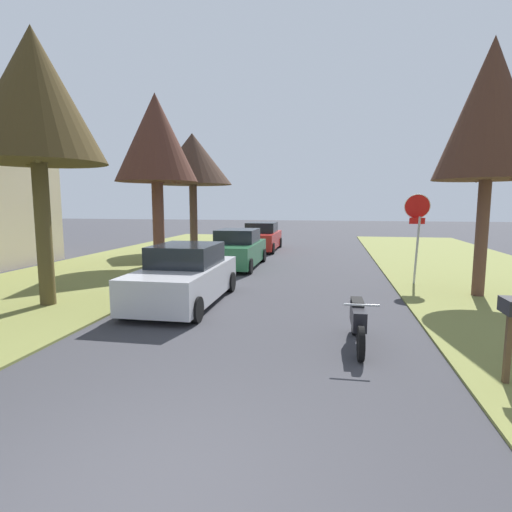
{
  "coord_description": "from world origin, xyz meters",
  "views": [
    {
      "loc": [
        1.6,
        -3.13,
        2.69
      ],
      "look_at": [
        -0.47,
        8.07,
        1.2
      ],
      "focal_mm": 28.64,
      "sensor_mm": 36.0,
      "label": 1
    }
  ],
  "objects_px": {
    "street_tree_right_mid_a": "(491,110)",
    "parked_sedan_silver": "(185,277)",
    "street_tree_left_far": "(192,160)",
    "curbside_mailbox": "(511,316)",
    "parked_sedan_red": "(261,237)",
    "parked_sedan_green": "(237,250)",
    "stop_sign_far": "(417,219)",
    "street_tree_left_mid_b": "(156,139)",
    "parked_motorcycle": "(358,321)",
    "street_tree_left_mid_a": "(35,97)"
  },
  "relations": [
    {
      "from": "stop_sign_far",
      "to": "parked_sedan_red",
      "type": "distance_m",
      "value": 11.25
    },
    {
      "from": "street_tree_left_mid_b",
      "to": "street_tree_left_far",
      "type": "relative_size",
      "value": 1.12
    },
    {
      "from": "parked_sedan_red",
      "to": "street_tree_left_mid_a",
      "type": "bearing_deg",
      "value": -103.85
    },
    {
      "from": "stop_sign_far",
      "to": "street_tree_right_mid_a",
      "type": "distance_m",
      "value": 3.65
    },
    {
      "from": "street_tree_right_mid_a",
      "to": "stop_sign_far",
      "type": "bearing_deg",
      "value": 135.4
    },
    {
      "from": "curbside_mailbox",
      "to": "street_tree_right_mid_a",
      "type": "bearing_deg",
      "value": 75.42
    },
    {
      "from": "parked_sedan_silver",
      "to": "street_tree_right_mid_a",
      "type": "bearing_deg",
      "value": 15.37
    },
    {
      "from": "street_tree_left_mid_a",
      "to": "street_tree_left_far",
      "type": "bearing_deg",
      "value": 91.11
    },
    {
      "from": "stop_sign_far",
      "to": "parked_motorcycle",
      "type": "relative_size",
      "value": 1.43
    },
    {
      "from": "street_tree_left_mid_b",
      "to": "curbside_mailbox",
      "type": "height_order",
      "value": "street_tree_left_mid_b"
    },
    {
      "from": "street_tree_left_mid_a",
      "to": "parked_sedan_silver",
      "type": "relative_size",
      "value": 1.57
    },
    {
      "from": "parked_sedan_green",
      "to": "parked_sedan_red",
      "type": "distance_m",
      "value": 6.18
    },
    {
      "from": "street_tree_right_mid_a",
      "to": "street_tree_left_far",
      "type": "bearing_deg",
      "value": 141.92
    },
    {
      "from": "street_tree_right_mid_a",
      "to": "parked_sedan_silver",
      "type": "relative_size",
      "value": 1.6
    },
    {
      "from": "parked_sedan_red",
      "to": "street_tree_left_far",
      "type": "bearing_deg",
      "value": -160.59
    },
    {
      "from": "stop_sign_far",
      "to": "curbside_mailbox",
      "type": "xyz_separation_m",
      "value": [
        -0.13,
        -7.59,
        -1.1
      ]
    },
    {
      "from": "parked_sedan_silver",
      "to": "curbside_mailbox",
      "type": "height_order",
      "value": "parked_sedan_silver"
    },
    {
      "from": "parked_sedan_red",
      "to": "street_tree_right_mid_a",
      "type": "bearing_deg",
      "value": -52.15
    },
    {
      "from": "parked_sedan_green",
      "to": "parked_sedan_silver",
      "type": "bearing_deg",
      "value": -89.39
    },
    {
      "from": "street_tree_left_far",
      "to": "curbside_mailbox",
      "type": "xyz_separation_m",
      "value": [
        10.09,
        -15.3,
        -3.95
      ]
    },
    {
      "from": "street_tree_left_far",
      "to": "stop_sign_far",
      "type": "bearing_deg",
      "value": -37.03
    },
    {
      "from": "street_tree_left_mid_b",
      "to": "parked_motorcycle",
      "type": "xyz_separation_m",
      "value": [
        7.81,
        -8.75,
        -4.82
      ]
    },
    {
      "from": "street_tree_right_mid_a",
      "to": "parked_sedan_silver",
      "type": "xyz_separation_m",
      "value": [
        -8.02,
        -2.21,
        -4.45
      ]
    },
    {
      "from": "parked_sedan_green",
      "to": "curbside_mailbox",
      "type": "xyz_separation_m",
      "value": [
        6.49,
        -10.38,
        0.33
      ]
    },
    {
      "from": "stop_sign_far",
      "to": "street_tree_left_mid_a",
      "type": "relative_size",
      "value": 0.42
    },
    {
      "from": "street_tree_left_mid_b",
      "to": "street_tree_left_mid_a",
      "type": "bearing_deg",
      "value": -89.9
    },
    {
      "from": "stop_sign_far",
      "to": "street_tree_right_mid_a",
      "type": "xyz_separation_m",
      "value": [
        1.47,
        -1.45,
        3.02
      ]
    },
    {
      "from": "street_tree_left_far",
      "to": "parked_sedan_silver",
      "type": "distance_m",
      "value": 12.68
    },
    {
      "from": "curbside_mailbox",
      "to": "parked_sedan_silver",
      "type": "bearing_deg",
      "value": 148.5
    },
    {
      "from": "street_tree_right_mid_a",
      "to": "curbside_mailbox",
      "type": "xyz_separation_m",
      "value": [
        -1.6,
        -6.14,
        -4.12
      ]
    },
    {
      "from": "street_tree_left_far",
      "to": "parked_sedan_green",
      "type": "distance_m",
      "value": 7.45
    },
    {
      "from": "parked_motorcycle",
      "to": "parked_sedan_green",
      "type": "bearing_deg",
      "value": 116.21
    },
    {
      "from": "street_tree_right_mid_a",
      "to": "street_tree_left_mid_b",
      "type": "height_order",
      "value": "street_tree_left_mid_b"
    },
    {
      "from": "parked_sedan_green",
      "to": "stop_sign_far",
      "type": "bearing_deg",
      "value": -22.87
    },
    {
      "from": "stop_sign_far",
      "to": "parked_sedan_green",
      "type": "xyz_separation_m",
      "value": [
        -6.62,
        2.79,
        -1.44
      ]
    },
    {
      "from": "street_tree_left_far",
      "to": "parked_motorcycle",
      "type": "relative_size",
      "value": 3.1
    },
    {
      "from": "street_tree_right_mid_a",
      "to": "street_tree_left_far",
      "type": "height_order",
      "value": "street_tree_right_mid_a"
    },
    {
      "from": "stop_sign_far",
      "to": "street_tree_left_far",
      "type": "xyz_separation_m",
      "value": [
        -10.22,
        7.71,
        2.84
      ]
    },
    {
      "from": "street_tree_left_mid_b",
      "to": "parked_sedan_silver",
      "type": "bearing_deg",
      "value": -60.87
    },
    {
      "from": "street_tree_right_mid_a",
      "to": "street_tree_left_far",
      "type": "xyz_separation_m",
      "value": [
        -11.69,
        9.16,
        -0.17
      ]
    },
    {
      "from": "street_tree_right_mid_a",
      "to": "parked_motorcycle",
      "type": "bearing_deg",
      "value": -127.36
    },
    {
      "from": "street_tree_left_mid_a",
      "to": "street_tree_left_far",
      "type": "distance_m",
      "value": 12.32
    },
    {
      "from": "street_tree_right_mid_a",
      "to": "parked_sedan_green",
      "type": "height_order",
      "value": "street_tree_right_mid_a"
    },
    {
      "from": "stop_sign_far",
      "to": "street_tree_left_mid_a",
      "type": "xyz_separation_m",
      "value": [
        -9.98,
        -4.61,
        3.11
      ]
    },
    {
      "from": "street_tree_right_mid_a",
      "to": "parked_sedan_red",
      "type": "xyz_separation_m",
      "value": [
        -8.1,
        10.42,
        -4.45
      ]
    },
    {
      "from": "parked_sedan_silver",
      "to": "parked_sedan_red",
      "type": "relative_size",
      "value": 1.0
    },
    {
      "from": "street_tree_right_mid_a",
      "to": "street_tree_left_far",
      "type": "distance_m",
      "value": 14.85
    },
    {
      "from": "parked_sedan_silver",
      "to": "parked_motorcycle",
      "type": "xyz_separation_m",
      "value": [
        4.37,
        -2.58,
        -0.24
      ]
    },
    {
      "from": "street_tree_left_mid_a",
      "to": "parked_sedan_red",
      "type": "relative_size",
      "value": 1.57
    },
    {
      "from": "parked_sedan_green",
      "to": "parked_motorcycle",
      "type": "distance_m",
      "value": 10.06
    }
  ]
}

